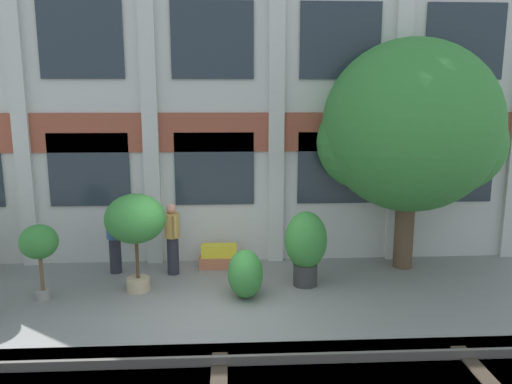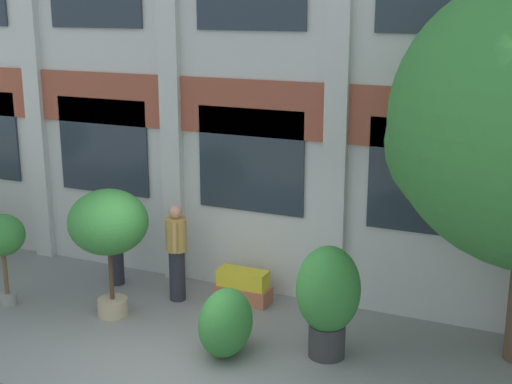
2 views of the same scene
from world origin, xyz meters
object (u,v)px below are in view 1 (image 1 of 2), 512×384
broadleaf_tree (410,131)px  potted_plant_tall_urn (135,221)px  potted_plant_square_trough (219,257)px  potted_plant_ribbed_drum (306,244)px  resident_by_doorway (114,238)px  topiary_hedge (245,274)px  potted_plant_terracotta_small (39,244)px  resident_watching_tracks (172,237)px

broadleaf_tree → potted_plant_tall_urn: size_ratio=2.56×
broadleaf_tree → potted_plant_square_trough: broadleaf_tree is taller
potted_plant_ribbed_drum → resident_by_doorway: (-4.16, 0.98, -0.08)m
topiary_hedge → potted_plant_square_trough: bearing=107.9°
resident_by_doorway → broadleaf_tree: bearing=7.1°
broadleaf_tree → potted_plant_tall_urn: (-5.90, -1.12, -1.70)m
potted_plant_ribbed_drum → potted_plant_square_trough: potted_plant_ribbed_drum is taller
potted_plant_square_trough → resident_by_doorway: size_ratio=0.60×
broadleaf_tree → potted_plant_ribbed_drum: broadleaf_tree is taller
potted_plant_square_trough → resident_by_doorway: resident_by_doorway is taller
topiary_hedge → potted_plant_terracotta_small: bearing=179.1°
resident_by_doorway → potted_plant_ribbed_drum: bearing=-6.3°
potted_plant_tall_urn → resident_watching_tracks: potted_plant_tall_urn is taller
broadleaf_tree → potted_plant_square_trough: size_ratio=5.60×
potted_plant_ribbed_drum → potted_plant_square_trough: 2.27m
potted_plant_terracotta_small → topiary_hedge: bearing=-0.9°
broadleaf_tree → potted_plant_square_trough: (-4.27, 0.17, -2.91)m
potted_plant_square_trough → potted_plant_tall_urn: 2.40m
potted_plant_ribbed_drum → potted_plant_square_trough: (-1.83, 1.18, -0.64)m
potted_plant_ribbed_drum → topiary_hedge: potted_plant_ribbed_drum is taller
potted_plant_ribbed_drum → potted_plant_terracotta_small: 5.28m
potted_plant_ribbed_drum → potted_plant_terracotta_small: size_ratio=1.05×
resident_watching_tracks → potted_plant_ribbed_drum: bearing=139.9°
resident_by_doorway → resident_watching_tracks: size_ratio=0.95×
resident_watching_tracks → resident_by_doorway: bearing=-30.7°
broadleaf_tree → resident_by_doorway: size_ratio=3.39×
resident_by_doorway → topiary_hedge: size_ratio=1.59×
topiary_hedge → potted_plant_tall_urn: bearing=169.0°
potted_plant_terracotta_small → resident_watching_tracks: resident_watching_tracks is taller
potted_plant_square_trough → resident_watching_tracks: size_ratio=0.57×
potted_plant_terracotta_small → resident_by_doorway: 1.85m
topiary_hedge → resident_by_doorway: bearing=152.1°
potted_plant_terracotta_small → resident_by_doorway: resident_by_doorway is taller
potted_plant_tall_urn → resident_by_doorway: 1.45m
potted_plant_ribbed_drum → potted_plant_tall_urn: bearing=-178.1°
broadleaf_tree → topiary_hedge: size_ratio=5.39×
potted_plant_ribbed_drum → potted_plant_terracotta_small: potted_plant_ribbed_drum is taller
potted_plant_tall_urn → resident_by_doorway: (-0.69, 1.10, -0.65)m
potted_plant_ribbed_drum → potted_plant_square_trough: bearing=147.3°
broadleaf_tree → potted_plant_ribbed_drum: size_ratio=3.26×
potted_plant_terracotta_small → resident_watching_tracks: size_ratio=0.94×
potted_plant_terracotta_small → resident_by_doorway: (1.09, 1.46, -0.31)m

